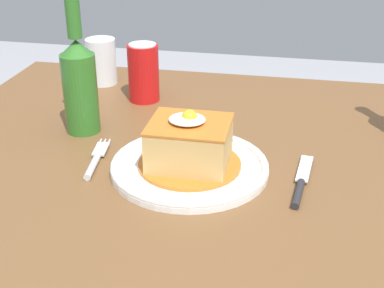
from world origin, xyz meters
name	(u,v)px	position (x,y,z in m)	size (l,w,h in m)	color
dining_table	(216,213)	(0.00, 0.00, 0.62)	(1.10, 0.89, 0.73)	brown
main_plate	(190,166)	(-0.04, -0.05, 0.74)	(0.26, 0.26, 0.02)	white
sandwich_meal	(189,145)	(-0.04, -0.05, 0.78)	(0.17, 0.17, 0.10)	#C66B23
fork	(95,161)	(-0.20, -0.06, 0.74)	(0.03, 0.14, 0.01)	silver
knife	(300,186)	(0.14, -0.08, 0.74)	(0.03, 0.17, 0.01)	#262628
soda_can	(143,73)	(-0.20, 0.24, 0.79)	(0.07, 0.07, 0.12)	red
beer_bottle_green	(79,81)	(-0.27, 0.06, 0.83)	(0.06, 0.06, 0.27)	#2D6B23
drinking_glass	(102,64)	(-0.32, 0.32, 0.78)	(0.07, 0.07, 0.10)	gold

